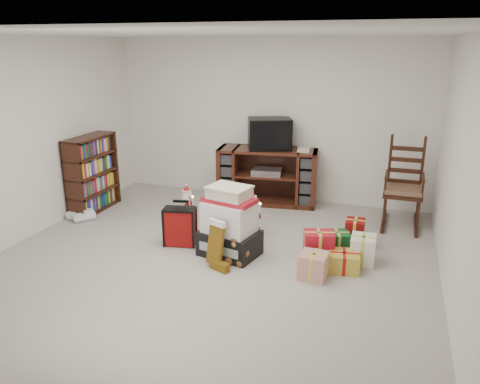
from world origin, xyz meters
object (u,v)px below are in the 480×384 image
at_px(teddy_bear, 237,249).
at_px(gift_cluster, 339,250).
at_px(crt_television, 269,134).
at_px(gift_pile, 230,226).
at_px(red_suitcase, 180,227).
at_px(santa_figurine, 251,217).
at_px(bookshelf, 92,175).
at_px(rocking_chair, 403,194).
at_px(tv_stand, 267,176).
at_px(mrs_claus_figurine, 187,209).
at_px(sneaker_pair, 81,216).

height_order(teddy_bear, gift_cluster, teddy_bear).
bearing_deg(crt_television, gift_cluster, -74.82).
bearing_deg(teddy_bear, crt_television, 96.01).
height_order(gift_pile, red_suitcase, gift_pile).
distance_m(santa_figurine, gift_cluster, 1.28).
bearing_deg(gift_cluster, bookshelf, 170.59).
distance_m(rocking_chair, gift_pile, 2.56).
bearing_deg(red_suitcase, tv_stand, 61.43).
bearing_deg(rocking_chair, crt_television, 172.30).
height_order(bookshelf, gift_cluster, bookshelf).
distance_m(red_suitcase, mrs_claus_figurine, 0.71).
bearing_deg(teddy_bear, gift_pile, 132.21).
xyz_separation_m(gift_pile, sneaker_pair, (-2.42, 0.41, -0.31)).
distance_m(teddy_bear, gift_cluster, 1.16).
xyz_separation_m(mrs_claus_figurine, crt_television, (0.82, 1.26, 0.88)).
distance_m(red_suitcase, gift_cluster, 1.93).
distance_m(tv_stand, teddy_bear, 2.19).
xyz_separation_m(rocking_chair, gift_pile, (-1.91, -1.71, -0.07)).
height_order(santa_figurine, crt_television, crt_television).
relative_size(tv_stand, santa_figurine, 2.58).
distance_m(gift_pile, santa_figurine, 0.70).
distance_m(bookshelf, teddy_bear, 2.83).
bearing_deg(gift_cluster, mrs_claus_figurine, 166.48).
height_order(tv_stand, teddy_bear, tv_stand).
relative_size(gift_pile, crt_television, 1.10).
bearing_deg(red_suitcase, gift_cluster, -6.99).
distance_m(tv_stand, gift_cluster, 2.24).
bearing_deg(crt_television, sneaker_pair, -167.48).
bearing_deg(bookshelf, rocking_chair, 11.22).
xyz_separation_m(bookshelf, rocking_chair, (4.38, 0.87, -0.11)).
xyz_separation_m(santa_figurine, crt_television, (-0.13, 1.32, 0.86)).
bearing_deg(gift_cluster, sneaker_pair, 177.03).
height_order(rocking_chair, red_suitcase, rocking_chair).
height_order(red_suitcase, crt_television, crt_television).
bearing_deg(gift_pile, santa_figurine, 98.02).
height_order(gift_pile, mrs_claus_figurine, gift_pile).
bearing_deg(sneaker_pair, gift_pile, 12.74).
distance_m(mrs_claus_figurine, gift_cluster, 2.20).
distance_m(gift_pile, crt_television, 2.13).
distance_m(bookshelf, mrs_claus_figurine, 1.61).
height_order(santa_figurine, sneaker_pair, santa_figurine).
distance_m(tv_stand, red_suitcase, 2.02).
xyz_separation_m(tv_stand, santa_figurine, (0.15, -1.31, -0.20)).
bearing_deg(mrs_claus_figurine, sneaker_pair, -168.03).
height_order(teddy_bear, crt_television, crt_television).
height_order(bookshelf, santa_figurine, bookshelf).
xyz_separation_m(rocking_chair, crt_television, (-1.99, 0.29, 0.67)).
bearing_deg(gift_cluster, tv_stand, 127.26).
relative_size(rocking_chair, mrs_claus_figurine, 2.22).
relative_size(rocking_chair, gift_pile, 1.53).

